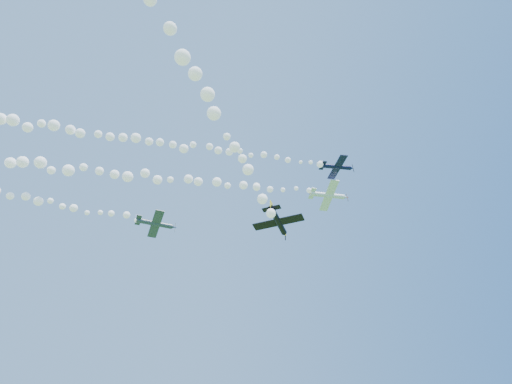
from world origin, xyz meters
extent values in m
cylinder|color=white|center=(20.86, 1.26, 51.80)|extent=(6.66, 1.52, 0.94)
cone|color=white|center=(24.43, 1.08, 51.81)|extent=(0.85, 0.95, 0.88)
cone|color=#AF2D14|center=(24.93, 1.05, 51.81)|extent=(0.36, 0.34, 0.31)
cube|color=black|center=(24.80, 1.06, 51.81)|extent=(0.07, 0.45, 2.09)
cube|color=white|center=(21.14, 1.23, 51.67)|extent=(2.07, 8.15, 1.32)
cube|color=white|center=(17.90, 1.43, 51.85)|extent=(1.08, 2.89, 0.50)
cube|color=#AF2D14|center=(17.82, 1.52, 52.45)|extent=(1.05, 0.34, 1.32)
sphere|color=black|center=(21.80, 1.28, 52.22)|extent=(0.84, 0.94, 0.90)
cylinder|color=#0B1033|center=(20.29, -5.16, 53.34)|extent=(5.64, 1.08, 1.18)
cone|color=#0B1033|center=(23.30, -5.22, 53.55)|extent=(0.74, 0.78, 0.79)
cone|color=silver|center=(23.72, -5.23, 53.58)|extent=(0.31, 0.27, 0.28)
cube|color=black|center=(23.61, -5.22, 53.58)|extent=(0.18, 0.19, 1.77)
cube|color=#0B1033|center=(20.53, -5.16, 53.24)|extent=(1.51, 6.89, 0.47)
cube|color=#0B1033|center=(17.79, -5.12, 53.20)|extent=(0.83, 2.43, 0.22)
cube|color=silver|center=(17.68, -5.13, 53.71)|extent=(0.96, 0.14, 1.18)
sphere|color=black|center=(21.06, -5.19, 53.75)|extent=(0.73, 0.70, 0.74)
cylinder|color=#35404D|center=(-10.42, 10.47, 46.71)|extent=(6.63, 2.54, 1.01)
cone|color=#35404D|center=(-6.88, 10.98, 46.76)|extent=(0.98, 1.05, 0.89)
cone|color=navy|center=(-6.39, 11.05, 46.76)|extent=(0.40, 0.38, 0.31)
cube|color=black|center=(-6.53, 11.03, 46.76)|extent=(0.13, 0.38, 2.09)
cube|color=#35404D|center=(-10.14, 10.49, 46.59)|extent=(2.78, 8.26, 1.06)
cube|color=#35404D|center=(-13.36, 10.05, 46.73)|extent=(1.33, 2.96, 0.41)
cube|color=navy|center=(-13.46, 10.10, 47.33)|extent=(1.08, 0.39, 1.33)
sphere|color=black|center=(-9.51, 10.65, 47.14)|extent=(0.92, 0.98, 0.88)
cylinder|color=black|center=(6.30, -14.18, 33.42)|extent=(3.65, 5.02, 1.25)
cone|color=black|center=(7.92, -11.73, 33.16)|extent=(0.99, 0.98, 0.78)
cone|color=yellow|center=(8.15, -11.39, 33.12)|extent=(0.37, 0.39, 0.28)
cube|color=black|center=(8.09, -11.48, 33.13)|extent=(0.21, 0.24, 1.73)
cube|color=black|center=(6.42, -14.00, 33.29)|extent=(6.37, 4.86, 0.28)
cube|color=black|center=(4.95, -16.22, 33.68)|extent=(2.40, 1.95, 0.15)
cube|color=yellow|center=(4.93, -16.24, 34.19)|extent=(0.59, 0.85, 1.16)
sphere|color=black|center=(6.74, -13.52, 33.70)|extent=(0.94, 0.96, 0.71)
camera|label=1|loc=(-6.64, -58.22, 2.00)|focal=30.00mm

